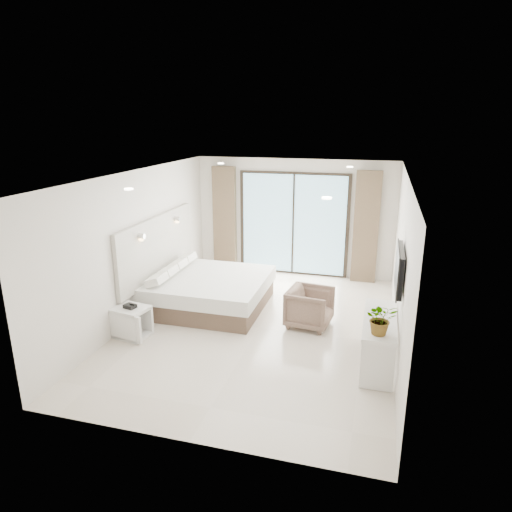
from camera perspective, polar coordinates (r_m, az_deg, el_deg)
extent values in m
plane|color=beige|center=(8.21, 0.38, -8.94)|extent=(6.20, 6.20, 0.00)
cube|color=silver|center=(10.65, 4.74, 4.79)|extent=(4.60, 0.02, 2.70)
cube|color=silver|center=(4.99, -9.00, -9.90)|extent=(4.60, 0.02, 2.70)
cube|color=silver|center=(8.58, -14.61, 1.30)|extent=(0.02, 6.20, 2.70)
cube|color=silver|center=(7.48, 17.67, -1.24)|extent=(0.02, 6.20, 2.70)
cube|color=white|center=(7.44, 0.43, 10.12)|extent=(4.60, 6.20, 0.02)
cube|color=beige|center=(9.17, -12.19, 1.18)|extent=(0.08, 3.00, 1.20)
cube|color=black|center=(6.69, 17.58, -1.56)|extent=(0.06, 1.00, 0.58)
cube|color=black|center=(6.69, 17.24, -1.54)|extent=(0.02, 1.04, 0.62)
cube|color=black|center=(10.65, 4.69, 3.97)|extent=(2.56, 0.04, 2.42)
cube|color=#93D0EB|center=(10.62, 4.66, 3.93)|extent=(2.40, 0.01, 2.30)
cube|color=brown|center=(10.95, -3.94, 4.62)|extent=(0.55, 0.14, 2.50)
cube|color=brown|center=(10.36, 13.59, 3.46)|extent=(0.55, 0.14, 2.50)
cylinder|color=white|center=(6.29, -15.63, 8.06)|extent=(0.12, 0.12, 0.02)
cylinder|color=white|center=(5.44, 8.84, 7.18)|extent=(0.12, 0.12, 0.02)
cylinder|color=white|center=(9.53, -4.43, 11.47)|extent=(0.12, 0.12, 0.02)
cylinder|color=white|center=(9.00, 11.66, 10.85)|extent=(0.12, 0.12, 0.02)
cube|color=brown|center=(9.06, -5.82, -5.27)|extent=(2.11, 2.01, 0.34)
cube|color=silver|center=(8.95, -5.88, -3.45)|extent=(2.20, 2.09, 0.27)
cube|color=white|center=(8.60, -12.30, -3.17)|extent=(0.28, 0.42, 0.14)
cube|color=white|center=(8.98, -10.98, -2.22)|extent=(0.28, 0.42, 0.14)
cube|color=white|center=(9.37, -9.74, -1.32)|extent=(0.28, 0.42, 0.14)
cube|color=white|center=(9.77, -8.63, -0.52)|extent=(0.28, 0.42, 0.14)
cube|color=white|center=(7.99, -15.47, -6.40)|extent=(0.65, 0.56, 0.05)
cube|color=white|center=(8.18, -15.21, -9.42)|extent=(0.65, 0.56, 0.05)
cube|color=white|center=(7.93, -16.10, -8.56)|extent=(0.57, 0.15, 0.47)
cube|color=white|center=(8.25, -14.61, -7.40)|extent=(0.57, 0.15, 0.47)
cube|color=black|center=(7.95, -15.48, -6.07)|extent=(0.22, 0.19, 0.06)
cube|color=white|center=(6.98, 15.25, -7.75)|extent=(0.47, 1.50, 0.06)
cube|color=white|center=(6.55, 14.90, -13.24)|extent=(0.45, 0.06, 0.71)
cube|color=white|center=(7.75, 15.10, -8.30)|extent=(0.45, 0.06, 0.71)
imported|color=#33662D|center=(6.42, 15.33, -7.96)|extent=(0.50, 0.53, 0.36)
imported|color=#7C5F51|center=(8.20, 6.75, -6.17)|extent=(0.78, 0.82, 0.76)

